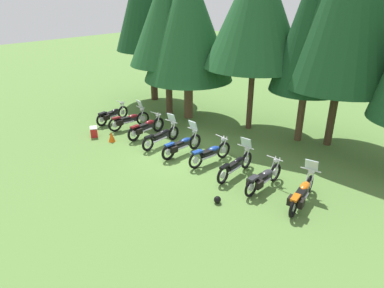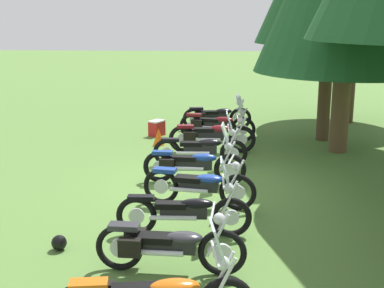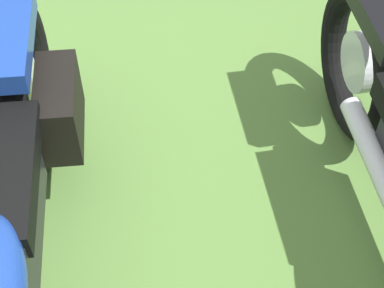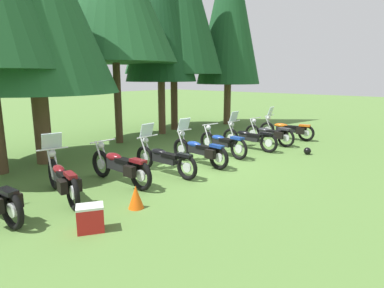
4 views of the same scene
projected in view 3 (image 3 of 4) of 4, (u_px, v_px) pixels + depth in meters
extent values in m
torus|color=black|center=(358.00, 62.00, 2.55)|extent=(0.12, 0.68, 0.68)
cylinder|color=silver|center=(358.00, 62.00, 2.55)|extent=(0.05, 0.26, 0.26)
cube|color=black|center=(384.00, 13.00, 2.26)|extent=(0.17, 0.44, 0.08)
torus|color=black|center=(27.00, 90.00, 2.43)|extent=(0.16, 0.71, 0.71)
cylinder|color=silver|center=(27.00, 90.00, 2.43)|extent=(0.07, 0.27, 0.27)
cube|color=black|center=(2.00, 258.00, 1.86)|extent=(0.24, 0.79, 0.23)
cube|color=black|center=(0.00, 176.00, 1.91)|extent=(0.25, 0.53, 0.10)
cube|color=navy|center=(6.00, 40.00, 2.13)|extent=(0.20, 0.45, 0.08)
cube|color=black|center=(60.00, 108.00, 2.24)|extent=(0.16, 0.33, 0.26)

